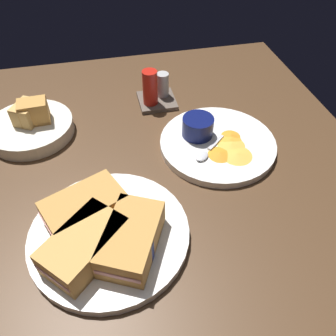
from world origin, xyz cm
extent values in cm
cube|color=#4C331E|center=(0.00, 0.00, -1.50)|extent=(110.00, 110.00, 3.00)
cylinder|color=white|center=(-0.74, -8.25, 0.80)|extent=(26.75, 26.75, 1.60)
cube|color=#C68C42|center=(-4.12, -4.46, 4.00)|extent=(14.96, 12.19, 4.80)
cube|color=#DB938E|center=(-4.12, -4.46, 4.00)|extent=(14.95, 11.73, 0.80)
cube|color=tan|center=(-4.53, -11.63, 4.00)|extent=(14.65, 14.48, 4.80)
cube|color=#DB938E|center=(-4.53, -11.63, 4.00)|extent=(14.41, 14.22, 0.80)
cube|color=#C68C42|center=(2.64, -12.05, 4.00)|extent=(12.56, 15.02, 4.80)
cube|color=#DB938E|center=(2.64, -12.05, 4.00)|extent=(12.13, 14.98, 0.80)
cylinder|color=navy|center=(2.51, -13.32, 3.68)|extent=(6.85, 6.85, 4.17)
cylinder|color=black|center=(2.51, -13.32, 5.37)|extent=(5.62, 5.62, 0.60)
cube|color=silver|center=(-4.37, -6.52, 1.85)|extent=(4.48, 4.43, 0.40)
ellipsoid|color=silver|center=(-0.46, -10.39, 2.00)|extent=(3.82, 3.81, 0.80)
cylinder|color=white|center=(24.28, 9.77, 0.80)|extent=(24.76, 24.76, 1.60)
cylinder|color=#0C144C|center=(20.56, 12.86, 3.73)|extent=(6.71, 6.71, 4.26)
cylinder|color=olive|center=(20.56, 12.86, 5.46)|extent=(5.50, 5.50, 0.60)
cube|color=silver|center=(23.55, 9.13, 1.85)|extent=(4.65, 4.24, 0.40)
ellipsoid|color=silver|center=(19.44, 5.48, 2.00)|extent=(3.85, 3.77, 0.80)
cone|color=gold|center=(26.64, 4.60, 1.90)|extent=(8.64, 8.64, 0.60)
cone|color=orange|center=(27.46, 10.61, 1.90)|extent=(5.92, 5.92, 0.60)
cone|color=gold|center=(26.55, 7.73, 1.90)|extent=(7.45, 7.45, 0.60)
cone|color=gold|center=(26.83, 9.18, 1.90)|extent=(5.97, 5.97, 0.60)
cone|color=orange|center=(23.31, 5.56, 1.90)|extent=(6.27, 6.27, 0.60)
cylinder|color=silver|center=(-15.00, 23.12, 1.50)|extent=(18.61, 18.61, 3.00)
cube|color=tan|center=(-14.89, 23.86, 5.17)|extent=(6.71, 7.37, 4.33)
cube|color=#C68C42|center=(-13.34, 23.45, 5.52)|extent=(6.22, 4.71, 5.03)
cube|color=brown|center=(14.83, 29.09, 0.50)|extent=(9.00, 9.00, 1.00)
cylinder|color=red|center=(13.03, 27.89, 5.25)|extent=(3.60, 3.60, 8.50)
cylinder|color=#B2B2B2|center=(16.63, 30.49, 4.00)|extent=(3.00, 3.00, 6.00)
camera|label=1|loc=(1.74, -42.03, 49.03)|focal=36.44mm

